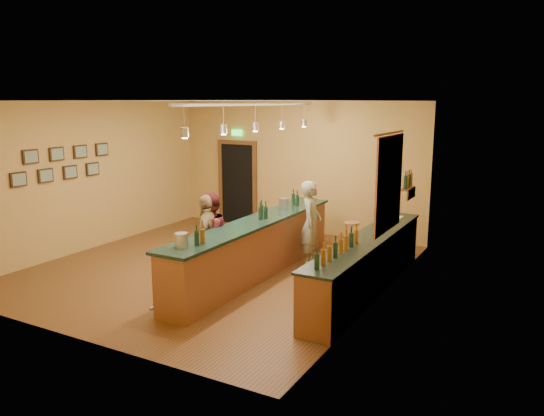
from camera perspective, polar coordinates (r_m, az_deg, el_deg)
The scene contains 17 objects.
floor at distance 10.44m, azimuth -5.98°, elevation -6.45°, with size 7.00×7.00×0.00m, color #533517.
ceiling at distance 9.94m, azimuth -6.37°, elevation 11.39°, with size 6.50×7.00×0.02m, color silver.
wall_back at distance 13.06m, azimuth 2.67°, elevation 4.39°, with size 6.50×0.02×3.20m, color #B89E45.
wall_front at distance 7.53m, azimuth -21.59°, elevation -1.60°, with size 6.50×0.02×3.20m, color #B89E45.
wall_left at distance 12.21m, azimuth -18.80°, elevation 3.31°, with size 0.02×7.00×3.20m, color #B89E45.
wall_right at distance 8.65m, azimuth 11.79°, elevation 0.57°, with size 0.02×7.00×3.20m, color #B89E45.
doorway at distance 13.93m, azimuth -3.69°, elevation 2.85°, with size 1.15×0.09×2.48m.
tapestry at distance 8.99m, azimuth 12.49°, elevation 2.56°, with size 0.03×1.40×1.60m, color maroon.
bottle_shelf at distance 10.46m, azimuth 14.48°, elevation 2.66°, with size 0.17×0.55×0.54m.
picture_grid at distance 11.65m, azimuth -21.49°, elevation 4.50°, with size 0.06×2.20×0.70m, color #382111, non-canonical shape.
back_counter at distance 9.16m, azimuth 10.16°, elevation -5.94°, with size 0.60×4.55×1.27m.
tasting_bar at distance 9.80m, azimuth -1.75°, elevation -3.89°, with size 0.73×5.10×1.38m.
pendant_track at distance 9.46m, azimuth -1.82°, elevation 10.14°, with size 0.11×4.60×0.50m.
bartender at distance 10.34m, azimuth 4.23°, elevation -1.73°, with size 0.62×0.40×1.69m, color gray.
customer_a at distance 9.48m, azimuth -6.75°, elevation -3.20°, with size 0.79×0.62×1.63m, color #59191E.
customer_b at distance 9.44m, azimuth -6.94°, elevation -3.34°, with size 0.94×0.39×1.60m, color #997A51.
bar_stool at distance 11.32m, azimuth 8.54°, elevation -2.25°, with size 0.33×0.33×0.69m.
Camera 1 is at (5.71, -8.14, 3.19)m, focal length 35.00 mm.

